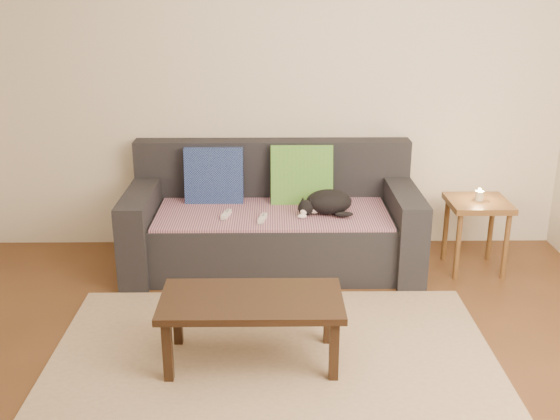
{
  "coord_description": "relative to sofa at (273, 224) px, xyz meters",
  "views": [
    {
      "loc": [
        0.0,
        -2.97,
        2.0
      ],
      "look_at": [
        0.05,
        1.2,
        0.55
      ],
      "focal_mm": 42.0,
      "sensor_mm": 36.0,
      "label": 1
    }
  ],
  "objects": [
    {
      "name": "cushion_navy",
      "position": [
        -0.44,
        0.17,
        0.32
      ],
      "size": [
        0.43,
        0.17,
        0.44
      ],
      "primitive_type": "cube",
      "rotation": [
        -0.14,
        0.0,
        0.0
      ],
      "color": "#121851",
      "rests_on": "throw_blanket"
    },
    {
      "name": "back_wall",
      "position": [
        0.0,
        0.43,
        0.99
      ],
      "size": [
        4.5,
        0.04,
        2.6
      ],
      "primitive_type": "cube",
      "color": "beige",
      "rests_on": "ground"
    },
    {
      "name": "throw_blanket",
      "position": [
        0.0,
        -0.09,
        0.12
      ],
      "size": [
        1.66,
        0.74,
        0.02
      ],
      "primitive_type": "cube",
      "color": "#4D2C52",
      "rests_on": "sofa"
    },
    {
      "name": "cat",
      "position": [
        0.39,
        -0.13,
        0.21
      ],
      "size": [
        0.43,
        0.33,
        0.17
      ],
      "rotation": [
        0.0,
        0.0,
        -0.3
      ],
      "color": "black",
      "rests_on": "throw_blanket"
    },
    {
      "name": "ground",
      "position": [
        0.0,
        -1.57,
        -0.31
      ],
      "size": [
        4.5,
        4.5,
        0.0
      ],
      "primitive_type": "plane",
      "color": "brown",
      "rests_on": "ground"
    },
    {
      "name": "candle",
      "position": [
        1.47,
        -0.12,
        0.26
      ],
      "size": [
        0.06,
        0.06,
        0.09
      ],
      "color": "beige",
      "rests_on": "side_table"
    },
    {
      "name": "wii_remote_b",
      "position": [
        -0.07,
        -0.27,
        0.15
      ],
      "size": [
        0.07,
        0.15,
        0.03
      ],
      "primitive_type": "cube",
      "rotation": [
        0.0,
        0.0,
        1.36
      ],
      "color": "white",
      "rests_on": "throw_blanket"
    },
    {
      "name": "sofa",
      "position": [
        0.0,
        0.0,
        0.0
      ],
      "size": [
        2.1,
        0.94,
        0.87
      ],
      "color": "#232328",
      "rests_on": "ground"
    },
    {
      "name": "coffee_table",
      "position": [
        -0.12,
        -1.37,
        0.04
      ],
      "size": [
        0.99,
        0.49,
        0.4
      ],
      "color": "black",
      "rests_on": "rug"
    },
    {
      "name": "wii_remote_a",
      "position": [
        -0.33,
        -0.19,
        0.15
      ],
      "size": [
        0.07,
        0.15,
        0.03
      ],
      "primitive_type": "cube",
      "rotation": [
        0.0,
        0.0,
        1.33
      ],
      "color": "white",
      "rests_on": "throw_blanket"
    },
    {
      "name": "side_table",
      "position": [
        1.47,
        -0.12,
        0.13
      ],
      "size": [
        0.42,
        0.42,
        0.53
      ],
      "color": "brown",
      "rests_on": "ground"
    },
    {
      "name": "rug",
      "position": [
        0.0,
        -1.42,
        -0.3
      ],
      "size": [
        2.5,
        1.8,
        0.01
      ],
      "primitive_type": "cube",
      "color": "tan",
      "rests_on": "ground"
    },
    {
      "name": "cushion_green",
      "position": [
        0.22,
        0.17,
        0.32
      ],
      "size": [
        0.46,
        0.22,
        0.48
      ],
      "primitive_type": "cube",
      "rotation": [
        -0.25,
        0.0,
        0.0
      ],
      "color": "#0C5237",
      "rests_on": "throw_blanket"
    }
  ]
}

